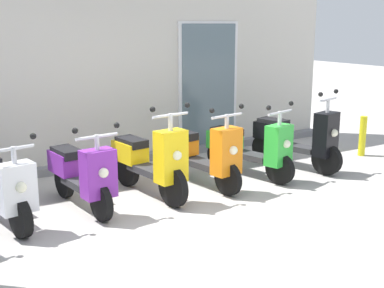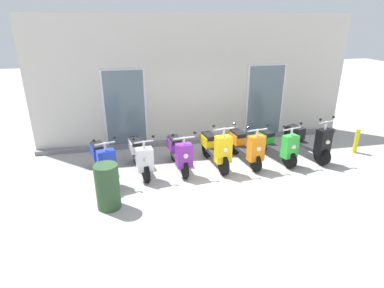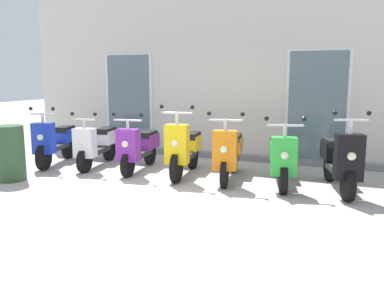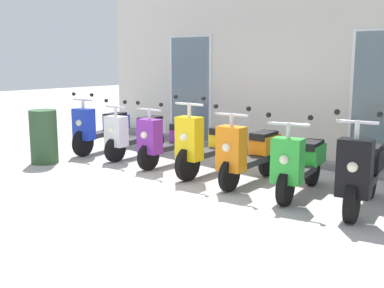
# 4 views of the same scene
# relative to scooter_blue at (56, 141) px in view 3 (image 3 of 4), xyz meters

# --- Properties ---
(ground_plane) EXTENTS (40.00, 40.00, 0.00)m
(ground_plane) POSITION_rel_scooter_blue_xyz_m (2.75, -0.81, -0.48)
(ground_plane) COLOR #A8A39E
(storefront_facade) EXTENTS (9.41, 0.50, 3.72)m
(storefront_facade) POSITION_rel_scooter_blue_xyz_m (2.75, 2.05, 1.32)
(storefront_facade) COLOR beige
(storefront_facade) RESTS_ON ground_plane
(scooter_blue) EXTENTS (0.73, 1.60, 1.20)m
(scooter_blue) POSITION_rel_scooter_blue_xyz_m (0.00, 0.00, 0.00)
(scooter_blue) COLOR black
(scooter_blue) RESTS_ON ground_plane
(scooter_white) EXTENTS (0.61, 1.56, 1.12)m
(scooter_white) POSITION_rel_scooter_blue_xyz_m (0.89, 0.15, -0.02)
(scooter_white) COLOR black
(scooter_white) RESTS_ON ground_plane
(scooter_purple) EXTENTS (0.59, 1.50, 1.15)m
(scooter_purple) POSITION_rel_scooter_blue_xyz_m (1.86, 0.11, -0.01)
(scooter_purple) COLOR black
(scooter_purple) RESTS_ON ground_plane
(scooter_yellow) EXTENTS (0.60, 1.62, 1.31)m
(scooter_yellow) POSITION_rel_scooter_blue_xyz_m (2.80, 0.10, 0.02)
(scooter_yellow) COLOR black
(scooter_yellow) RESTS_ON ground_plane
(scooter_orange) EXTENTS (0.63, 1.59, 1.22)m
(scooter_orange) POSITION_rel_scooter_blue_xyz_m (3.63, 0.11, 0.02)
(scooter_orange) COLOR black
(scooter_orange) RESTS_ON ground_plane
(scooter_green) EXTENTS (0.76, 1.57, 1.18)m
(scooter_green) POSITION_rel_scooter_blue_xyz_m (4.50, 0.14, -0.03)
(scooter_green) COLOR black
(scooter_green) RESTS_ON ground_plane
(scooter_black) EXTENTS (0.74, 1.58, 1.30)m
(scooter_black) POSITION_rel_scooter_blue_xyz_m (5.42, 0.09, 0.01)
(scooter_black) COLOR black
(scooter_black) RESTS_ON ground_plane
(trash_bin) EXTENTS (0.48, 0.48, 0.95)m
(trash_bin) POSITION_rel_scooter_blue_xyz_m (0.17, -1.33, -0.00)
(trash_bin) COLOR #2D4C2D
(trash_bin) RESTS_ON ground_plane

